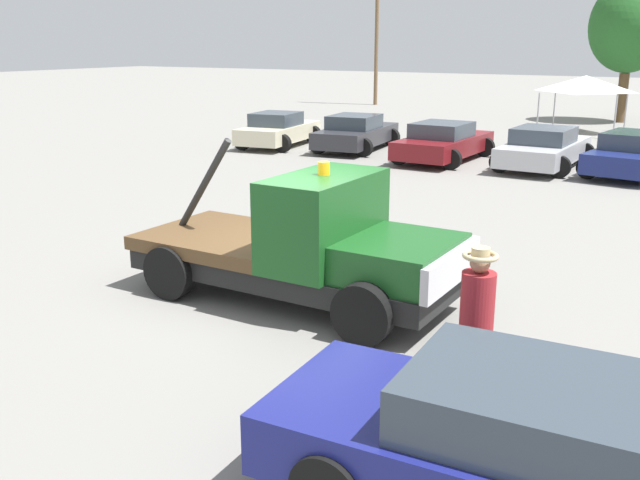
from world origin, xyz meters
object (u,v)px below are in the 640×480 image
(tow_truck, at_px, (310,248))
(parked_car_charcoal, at_px, (356,133))
(parked_car_navy, at_px, (636,154))
(canopy_tent_white, at_px, (586,84))
(tree_left, at_px, (630,26))
(parked_car_maroon, at_px, (443,142))
(foreground_car, at_px, (564,460))
(parked_car_silver, at_px, (544,148))
(utility_pole, at_px, (377,18))
(person_near_truck, at_px, (477,311))
(parked_car_cream, at_px, (278,130))
(traffic_cone, at_px, (423,253))

(tow_truck, relative_size, parked_car_charcoal, 1.12)
(parked_car_navy, xyz_separation_m, canopy_tent_white, (-3.48, 10.09, 1.53))
(parked_car_navy, xyz_separation_m, tree_left, (-2.62, 15.62, 4.06))
(parked_car_maroon, distance_m, tree_left, 16.95)
(foreground_car, relative_size, canopy_tent_white, 1.66)
(tree_left, bearing_deg, foreground_car, -82.82)
(tow_truck, distance_m, parked_car_maroon, 14.59)
(parked_car_silver, relative_size, canopy_tent_white, 1.51)
(parked_car_maroon, bearing_deg, utility_pole, 33.84)
(person_near_truck, height_order, canopy_tent_white, canopy_tent_white)
(person_near_truck, distance_m, parked_car_navy, 16.46)
(foreground_car, bearing_deg, parked_car_charcoal, 119.64)
(parked_car_charcoal, bearing_deg, parked_car_maroon, -107.59)
(canopy_tent_white, relative_size, tree_left, 0.47)
(tow_truck, bearing_deg, person_near_truck, -26.99)
(parked_car_cream, distance_m, parked_car_navy, 13.02)
(parked_car_silver, xyz_separation_m, traffic_cone, (0.63, -11.93, -0.40))
(tree_left, bearing_deg, parked_car_maroon, -102.29)
(parked_car_navy, relative_size, utility_pole, 0.49)
(traffic_cone, bearing_deg, parked_car_cream, 132.91)
(foreground_car, height_order, parked_car_maroon, same)
(parked_car_maroon, relative_size, tree_left, 0.68)
(parked_car_maroon, relative_size, utility_pole, 0.46)
(utility_pole, bearing_deg, parked_car_maroon, -58.24)
(parked_car_charcoal, bearing_deg, parked_car_silver, -99.74)
(parked_car_silver, distance_m, traffic_cone, 11.96)
(canopy_tent_white, distance_m, utility_pole, 17.16)
(person_near_truck, bearing_deg, tow_truck, -59.10)
(parked_car_silver, bearing_deg, parked_car_maroon, 97.41)
(parked_car_maroon, height_order, traffic_cone, parked_car_maroon)
(foreground_car, xyz_separation_m, parked_car_charcoal, (-11.58, 18.66, -0.00))
(foreground_car, xyz_separation_m, parked_car_silver, (-4.43, 18.20, -0.00))
(tree_left, bearing_deg, utility_pole, 168.69)
(parked_car_maroon, bearing_deg, parked_car_silver, -82.48)
(parked_car_charcoal, relative_size, traffic_cone, 8.72)
(person_near_truck, distance_m, parked_car_silver, 16.59)
(parked_car_maroon, distance_m, traffic_cone, 12.28)
(person_near_truck, distance_m, parked_car_charcoal, 19.62)
(foreground_car, relative_size, person_near_truck, 2.98)
(parked_car_charcoal, distance_m, parked_car_silver, 7.17)
(person_near_truck, xyz_separation_m, tree_left, (-2.88, 32.07, 3.64))
(utility_pole, bearing_deg, tow_truck, -65.83)
(tow_truck, distance_m, parked_car_silver, 14.57)
(parked_car_charcoal, xyz_separation_m, utility_pole, (-8.05, 18.38, 4.76))
(tree_left, bearing_deg, parked_car_charcoal, -115.51)
(tree_left, bearing_deg, parked_car_cream, -123.00)
(person_near_truck, bearing_deg, foreground_car, 95.42)
(canopy_tent_white, xyz_separation_m, tree_left, (0.86, 5.53, 2.53))
(parked_car_maroon, xyz_separation_m, traffic_cone, (3.99, -11.61, -0.40))
(tree_left, xyz_separation_m, utility_pole, (-15.36, 3.07, 0.70))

